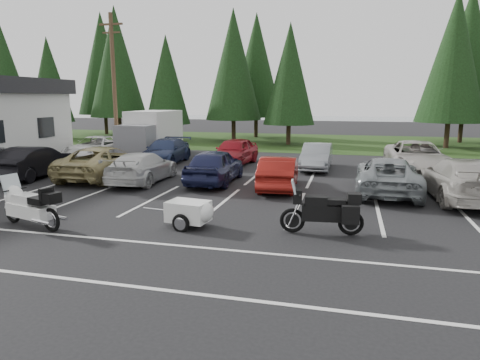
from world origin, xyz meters
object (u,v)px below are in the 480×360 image
object	(u,v)px
car_near_4	(215,166)
adventure_motorcycle	(322,207)
car_far_4	(416,158)
car_near_1	(35,162)
car_near_2	(104,162)
car_far_1	(166,151)
car_near_5	(279,173)
car_far_0	(96,148)
box_truck	(148,134)
car_near_6	(388,176)
car_far_3	(317,157)
car_near_7	(461,179)
utility_pole	(114,83)
cargo_trailer	(188,214)
car_near_3	(143,167)
car_far_2	(234,151)
touring_motorcycle	(30,202)

from	to	relation	value
car_near_4	adventure_motorcycle	xyz separation A→B (m)	(5.11, -6.27, 0.00)
car_far_4	car_near_1	bearing A→B (deg)	-164.11
car_near_2	car_far_1	bearing A→B (deg)	-102.12
car_near_5	adventure_motorcycle	bearing A→B (deg)	105.94
car_near_1	car_near_2	distance (m)	3.34
car_near_2	adventure_motorcycle	size ratio (longest dim) A/B	2.14
car_near_1	car_far_4	xyz separation A→B (m)	(17.79, 5.73, 0.05)
car_far_0	car_far_1	size ratio (longest dim) A/B	1.07
box_truck	car_near_6	size ratio (longest dim) A/B	1.08
car_near_1	car_far_3	world-z (taller)	car_near_1
car_near_7	car_far_4	bearing A→B (deg)	-85.82
car_near_4	car_near_5	xyz separation A→B (m)	(2.97, -0.53, -0.09)
utility_pole	box_truck	xyz separation A→B (m)	(2.00, 0.50, -3.25)
car_near_2	cargo_trailer	distance (m)	9.32
car_far_0	car_far_3	world-z (taller)	car_far_0
car_near_5	car_far_3	bearing A→B (deg)	-106.40
car_near_6	car_near_2	bearing A→B (deg)	1.24
car_far_4	cargo_trailer	xyz separation A→B (m)	(-7.78, -11.45, -0.41)
utility_pole	car_near_5	world-z (taller)	utility_pole
car_near_3	car_near_4	bearing A→B (deg)	-170.96
car_near_4	car_near_5	distance (m)	3.02
car_near_6	car_far_3	distance (m)	6.15
adventure_motorcycle	box_truck	bearing A→B (deg)	125.12
adventure_motorcycle	car_far_1	bearing A→B (deg)	125.09
cargo_trailer	car_near_2	bearing A→B (deg)	144.13
car_near_7	car_far_3	world-z (taller)	car_near_7
car_near_1	car_far_0	size ratio (longest dim) A/B	0.88
car_far_1	car_near_5	bearing A→B (deg)	-39.52
car_far_0	car_far_2	distance (m)	8.77
car_near_6	car_far_1	size ratio (longest dim) A/B	1.08
car_near_3	adventure_motorcycle	world-z (taller)	adventure_motorcycle
car_far_4	cargo_trailer	world-z (taller)	car_far_4
car_far_2	adventure_motorcycle	distance (m)	12.90
utility_pole	touring_motorcycle	size ratio (longest dim) A/B	3.27
car_near_7	car_far_4	distance (m)	5.80
car_near_4	car_near_7	size ratio (longest dim) A/B	0.84
car_near_7	car_far_3	xyz separation A→B (m)	(-5.72, 5.80, -0.10)
car_near_1	car_far_1	distance (m)	7.13
car_near_6	touring_motorcycle	distance (m)	12.83
car_near_1	adventure_motorcycle	size ratio (longest dim) A/B	1.79
box_truck	car_far_4	xyz separation A→B (m)	(16.16, -2.96, -0.64)
car_far_1	adventure_motorcycle	distance (m)	14.82
car_near_3	car_near_6	bearing A→B (deg)	179.34
car_near_5	car_near_6	distance (m)	4.34
car_far_2	car_near_6	bearing A→B (deg)	-30.57
car_far_1	car_far_3	distance (m)	8.70
car_near_4	touring_motorcycle	distance (m)	8.37
car_near_3	touring_motorcycle	distance (m)	7.10
car_far_4	touring_motorcycle	world-z (taller)	car_far_4
car_far_0	utility_pole	bearing A→B (deg)	80.43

